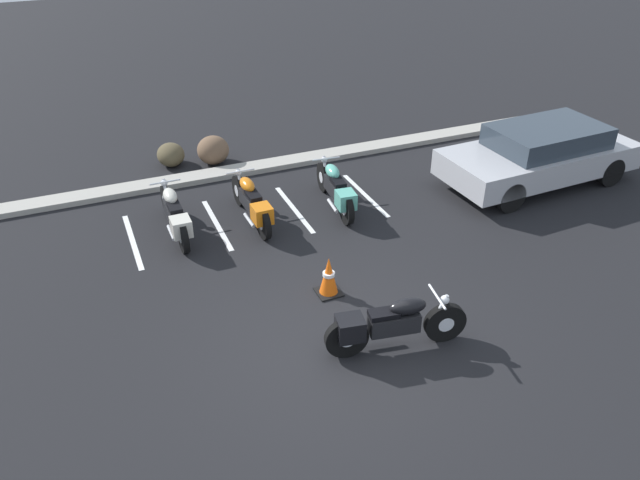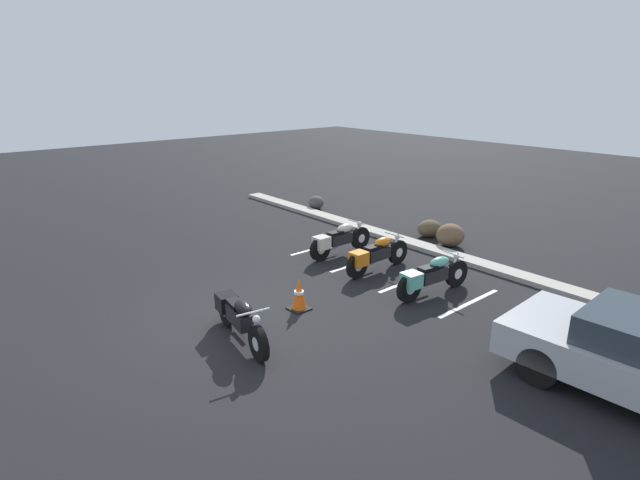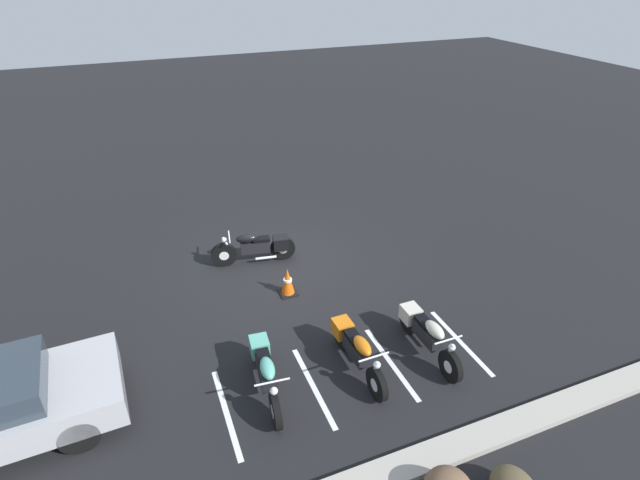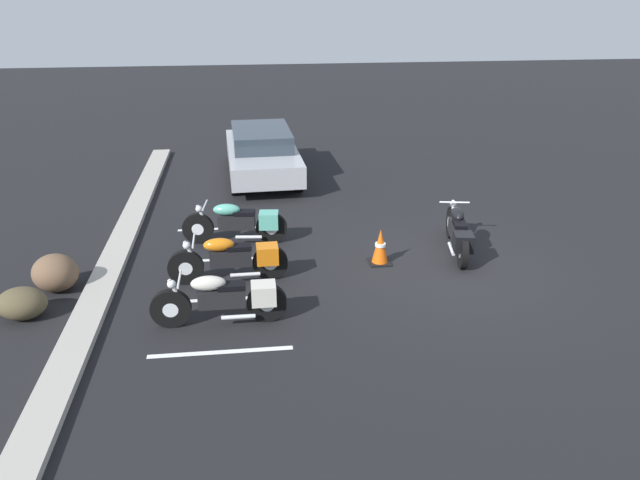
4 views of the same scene
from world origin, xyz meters
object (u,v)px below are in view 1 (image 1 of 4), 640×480
at_px(parked_bike_2, 336,189).
at_px(landscape_rock_2, 171,155).
at_px(motorcycle_black_featured, 390,324).
at_px(landscape_rock_1, 213,150).
at_px(parked_bike_0, 175,214).
at_px(traffic_cone, 329,277).
at_px(parked_bike_1, 252,203).
at_px(car_silver, 540,154).

relative_size(parked_bike_2, landscape_rock_2, 2.72).
xyz_separation_m(motorcycle_black_featured, landscape_rock_1, (-0.69, 7.38, -0.12)).
distance_m(motorcycle_black_featured, parked_bike_2, 4.34).
bearing_deg(parked_bike_0, motorcycle_black_featured, -154.12).
bearing_deg(parked_bike_0, traffic_cone, -146.26).
distance_m(parked_bike_1, landscape_rock_2, 3.47).
height_order(motorcycle_black_featured, parked_bike_2, motorcycle_black_featured).
height_order(parked_bike_0, landscape_rock_1, parked_bike_0).
height_order(parked_bike_1, traffic_cone, parked_bike_1).
height_order(motorcycle_black_featured, car_silver, car_silver).
bearing_deg(parked_bike_2, landscape_rock_2, 43.52).
height_order(parked_bike_2, traffic_cone, parked_bike_2).
distance_m(parked_bike_2, landscape_rock_2, 4.36).
distance_m(parked_bike_2, car_silver, 4.62).
xyz_separation_m(parked_bike_0, parked_bike_2, (3.22, -0.21, 0.00)).
bearing_deg(motorcycle_black_featured, landscape_rock_2, 111.57).
relative_size(landscape_rock_1, traffic_cone, 1.16).
distance_m(motorcycle_black_featured, car_silver, 6.68).
relative_size(motorcycle_black_featured, parked_bike_0, 1.01).
bearing_deg(motorcycle_black_featured, parked_bike_1, 108.75).
height_order(car_silver, landscape_rock_1, car_silver).
distance_m(motorcycle_black_featured, landscape_rock_2, 7.83).
xyz_separation_m(parked_bike_2, landscape_rock_2, (-2.68, 3.44, -0.19)).
bearing_deg(landscape_rock_2, parked_bike_0, -99.65).
height_order(parked_bike_0, parked_bike_1, parked_bike_1).
bearing_deg(traffic_cone, parked_bike_0, 124.07).
xyz_separation_m(parked_bike_0, landscape_rock_1, (1.49, 2.95, -0.12)).
bearing_deg(parked_bike_1, traffic_cone, -171.96).
height_order(motorcycle_black_featured, parked_bike_1, motorcycle_black_featured).
xyz_separation_m(motorcycle_black_featured, parked_bike_0, (-2.18, 4.43, -0.01)).
distance_m(motorcycle_black_featured, parked_bike_1, 4.37).
relative_size(parked_bike_0, parked_bike_1, 1.00).
bearing_deg(landscape_rock_2, motorcycle_black_featured, -77.97).
bearing_deg(traffic_cone, motorcycle_black_featured, -80.71).
relative_size(parked_bike_0, traffic_cone, 3.07).
bearing_deg(landscape_rock_2, parked_bike_1, -74.41).
bearing_deg(traffic_cone, landscape_rock_1, 94.24).
height_order(parked_bike_0, landscape_rock_2, parked_bike_0).
height_order(parked_bike_0, car_silver, car_silver).
bearing_deg(parked_bike_1, landscape_rock_1, -1.32).
xyz_separation_m(car_silver, traffic_cone, (-5.88, -2.02, -0.36)).
bearing_deg(car_silver, parked_bike_2, -10.07).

